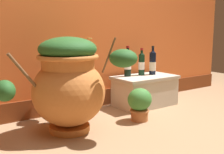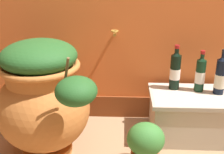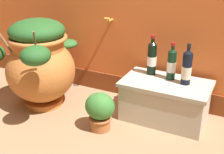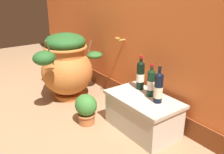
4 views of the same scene
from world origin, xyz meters
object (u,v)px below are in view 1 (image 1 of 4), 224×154
wine_bottle_right (128,63)px  wine_bottle_left (153,63)px  terracotta_urn (69,83)px  potted_shrub (140,103)px  wine_bottle_middle (142,63)px

wine_bottle_right → wine_bottle_left: bearing=-13.0°
terracotta_urn → wine_bottle_left: size_ratio=2.97×
wine_bottle_right → potted_shrub: wine_bottle_right is taller
wine_bottle_middle → potted_shrub: (-0.41, -0.45, -0.30)m
wine_bottle_right → potted_shrub: 0.62m
wine_bottle_middle → wine_bottle_left: bearing=-17.2°
wine_bottle_right → wine_bottle_middle: bearing=-9.8°
terracotta_urn → potted_shrub: 0.72m
wine_bottle_left → potted_shrub: bearing=-142.9°
wine_bottle_middle → wine_bottle_right: 0.18m
terracotta_urn → potted_shrub: bearing=-10.7°
terracotta_urn → potted_shrub: (0.66, -0.13, -0.24)m
wine_bottle_middle → wine_bottle_right: bearing=170.2°
terracotta_urn → wine_bottle_right: (0.90, 0.36, 0.07)m
wine_bottle_right → terracotta_urn: bearing=-158.3°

